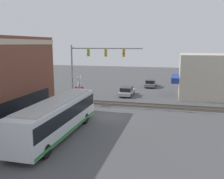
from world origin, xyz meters
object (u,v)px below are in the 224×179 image
Objects in this scene: parked_car_silver at (127,91)px; parked_car_grey at (151,83)px; crossing_signal at (79,87)px; city_bus at (57,116)px.

parked_car_silver is 9.22m from parked_car_grey.
crossing_signal is 8.90m from parked_car_silver.
crossing_signal is at bearing 146.43° from parked_car_silver.
city_bus reaches higher than parked_car_grey.
city_bus is at bearing -168.34° from crossing_signal.
parked_car_grey is at bearing -25.41° from crossing_signal.
parked_car_silver is at bearing -8.17° from city_bus.
crossing_signal reaches higher than city_bus.
city_bus is 3.14× the size of crossing_signal.
parked_car_grey is (16.07, -7.63, -1.66)m from crossing_signal.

